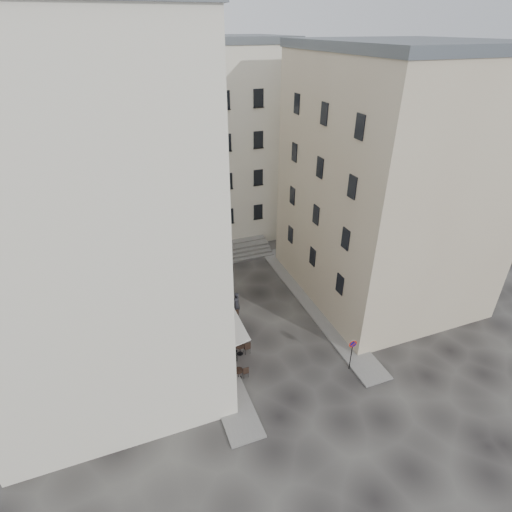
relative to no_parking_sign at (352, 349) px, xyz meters
name	(u,v)px	position (x,y,z in m)	size (l,w,h in m)	color
ground	(276,340)	(-3.38, 4.24, -1.70)	(90.00, 90.00, 0.00)	black
sidewalk_left	(200,320)	(-7.88, 8.24, -1.64)	(2.00, 22.00, 0.12)	slate
sidewalk_right	(312,302)	(1.12, 7.24, -1.64)	(2.00, 18.00, 0.12)	slate
building_left	(87,211)	(-13.88, 7.24, 8.61)	(12.20, 16.20, 20.60)	beige
building_right	(390,181)	(7.12, 7.74, 7.61)	(12.20, 14.20, 18.60)	tan
building_back	(192,145)	(-4.38, 23.24, 7.61)	(18.20, 10.20, 18.60)	beige
cafe_storefront	(212,324)	(-7.70, 5.24, 0.18)	(1.74, 7.30, 3.50)	#430D09
stone_steps	(224,253)	(-3.38, 16.82, -1.30)	(9.00, 3.15, 0.80)	#585654
bollard_near	(236,355)	(-6.63, 3.24, -1.17)	(0.12, 0.12, 0.98)	black
bollard_mid	(221,323)	(-6.63, 6.74, -1.17)	(0.12, 0.12, 0.98)	black
bollard_far	(209,297)	(-6.63, 10.24, -1.17)	(0.12, 0.12, 0.98)	black
no_parking_sign	(352,349)	(0.00, 0.00, 0.00)	(0.55, 0.11, 2.40)	black
bistro_table_a	(238,373)	(-6.98, 1.80, -1.25)	(1.25, 0.59, 0.88)	black
bistro_table_b	(240,348)	(-6.22, 3.78, -1.20)	(1.40, 0.65, 0.98)	black
bistro_table_c	(232,332)	(-6.23, 5.54, -1.23)	(1.31, 0.62, 0.92)	black
bistro_table_d	(229,315)	(-5.80, 7.49, -1.22)	(1.35, 0.63, 0.95)	black
bistro_table_e	(209,304)	(-6.87, 9.39, -1.28)	(1.16, 0.54, 0.82)	black
pedestrian	(236,304)	(-5.08, 7.99, -0.72)	(0.72, 0.47, 1.96)	#222328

